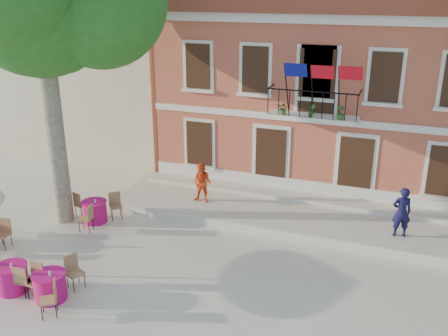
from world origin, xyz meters
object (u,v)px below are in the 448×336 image
pedestrian_orange (202,183)px  cafe_table_3 (95,210)px  pedestrian_navy (402,212)px  cafe_table_1 (50,285)px  cafe_table_2 (12,277)px

pedestrian_orange → cafe_table_3: pedestrian_orange is taller
pedestrian_navy → cafe_table_3: (-10.17, -2.06, -0.71)m
pedestrian_navy → pedestrian_orange: (-6.99, 0.25, -0.08)m
pedestrian_navy → cafe_table_1: size_ratio=0.90×
pedestrian_navy → cafe_table_1: 10.75m
cafe_table_1 → cafe_table_3: bearing=110.0°
cafe_table_1 → cafe_table_3: 4.68m
pedestrian_orange → cafe_table_3: (-3.18, -2.31, -0.63)m
cafe_table_2 → cafe_table_3: 4.46m
cafe_table_2 → cafe_table_3: bearing=94.8°
pedestrian_orange → cafe_table_1: size_ratio=0.81×
cafe_table_1 → cafe_table_2: bearing=-178.0°
pedestrian_navy → pedestrian_orange: size_ratio=1.11×
pedestrian_navy → cafe_table_3: size_ratio=0.91×
pedestrian_navy → cafe_table_3: 10.40m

